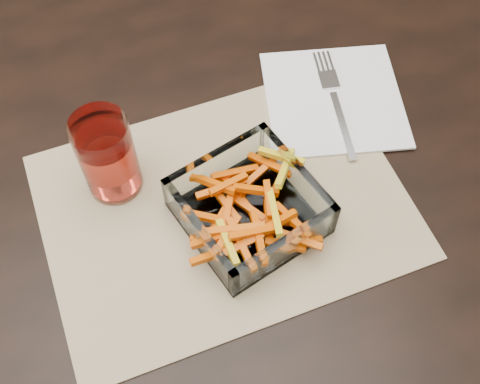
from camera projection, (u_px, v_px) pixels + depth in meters
name	position (u px, v px, depth m)	size (l,w,h in m)	color
dining_table	(130.00, 206.00, 0.86)	(1.60, 0.90, 0.75)	black
placemat	(225.00, 206.00, 0.76)	(0.45, 0.33, 0.00)	tan
glass_bowl	(249.00, 209.00, 0.73)	(0.19, 0.19, 0.06)	white
tumbler	(108.00, 158.00, 0.73)	(0.07, 0.07, 0.12)	white
napkin	(334.00, 99.00, 0.85)	(0.19, 0.19, 0.00)	white
fork	(335.00, 99.00, 0.84)	(0.05, 0.19, 0.00)	silver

